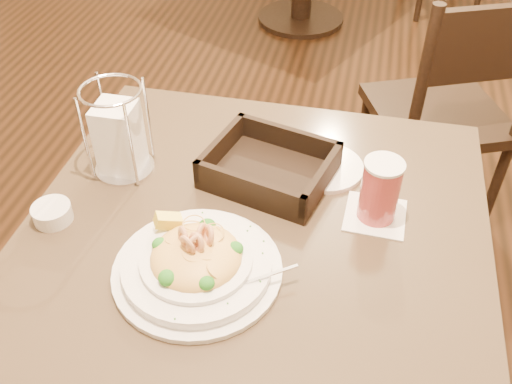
% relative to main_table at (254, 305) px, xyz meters
% --- Properties ---
extents(main_table, '(0.90, 0.90, 0.75)m').
position_rel_main_table_xyz_m(main_table, '(0.00, 0.00, 0.00)').
color(main_table, black).
rests_on(main_table, ground).
extents(dining_chair_near, '(0.55, 0.55, 0.93)m').
position_rel_main_table_xyz_m(dining_chair_near, '(0.45, 0.92, -0.02)').
color(dining_chair_near, black).
rests_on(dining_chair_near, ground).
extents(pasta_bowl, '(0.33, 0.31, 0.10)m').
position_rel_main_table_xyz_m(pasta_bowl, '(-0.08, -0.13, 0.27)').
color(pasta_bowl, white).
rests_on(pasta_bowl, main_table).
extents(drink_glass, '(0.12, 0.12, 0.13)m').
position_rel_main_table_xyz_m(drink_glass, '(0.23, 0.09, 0.30)').
color(drink_glass, white).
rests_on(drink_glass, main_table).
extents(bread_basket, '(0.29, 0.26, 0.07)m').
position_rel_main_table_xyz_m(bread_basket, '(-0.00, 0.16, 0.26)').
color(bread_basket, black).
rests_on(bread_basket, main_table).
extents(napkin_caddy, '(0.13, 0.13, 0.20)m').
position_rel_main_table_xyz_m(napkin_caddy, '(-0.32, 0.12, 0.32)').
color(napkin_caddy, silver).
rests_on(napkin_caddy, main_table).
extents(side_plate, '(0.17, 0.17, 0.01)m').
position_rel_main_table_xyz_m(side_plate, '(0.11, 0.21, 0.24)').
color(side_plate, white).
rests_on(side_plate, main_table).
extents(butter_ramekin, '(0.10, 0.10, 0.03)m').
position_rel_main_table_xyz_m(butter_ramekin, '(-0.39, -0.06, 0.25)').
color(butter_ramekin, white).
rests_on(butter_ramekin, main_table).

